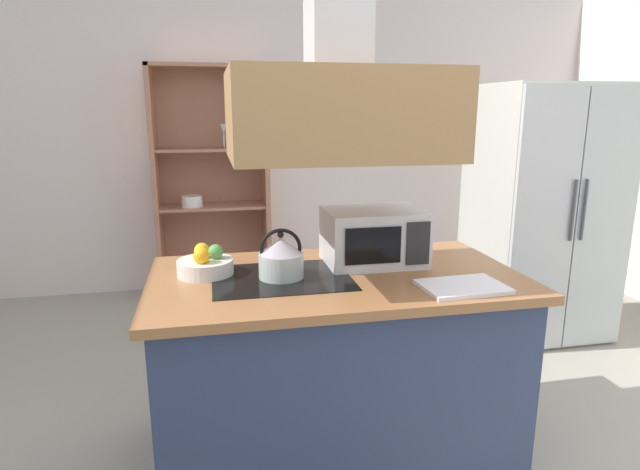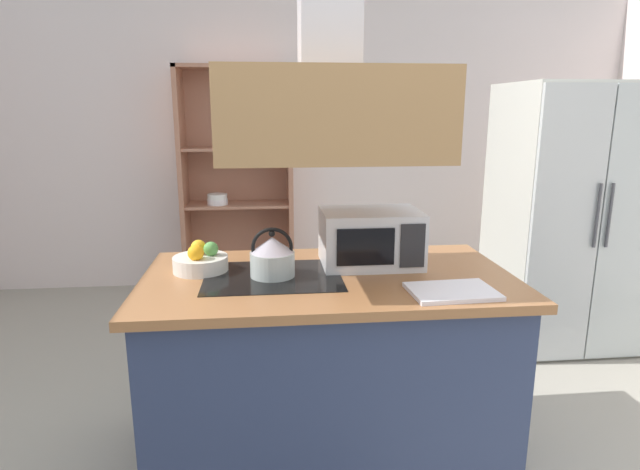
{
  "view_description": "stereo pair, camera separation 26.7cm",
  "coord_description": "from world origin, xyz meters",
  "px_view_note": "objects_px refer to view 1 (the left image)",
  "views": [
    {
      "loc": [
        -0.68,
        -1.92,
        1.62
      ],
      "look_at": [
        -0.14,
        0.63,
        1.0
      ],
      "focal_mm": 29.66,
      "sensor_mm": 36.0,
      "label": 1
    },
    {
      "loc": [
        -0.41,
        -1.96,
        1.62
      ],
      "look_at": [
        -0.14,
        0.63,
        1.0
      ],
      "focal_mm": 29.66,
      "sensor_mm": 36.0,
      "label": 2
    }
  ],
  "objects_px": {
    "microwave": "(374,236)",
    "fruit_bowl": "(205,264)",
    "refrigerator": "(541,213)",
    "kettle": "(281,257)",
    "cutting_board": "(463,287)",
    "dish_cabinet": "(212,195)"
  },
  "relations": [
    {
      "from": "refrigerator",
      "to": "dish_cabinet",
      "type": "distance_m",
      "value": 2.69
    },
    {
      "from": "refrigerator",
      "to": "fruit_bowl",
      "type": "distance_m",
      "value": 2.57
    },
    {
      "from": "microwave",
      "to": "dish_cabinet",
      "type": "bearing_deg",
      "value": 107.38
    },
    {
      "from": "refrigerator",
      "to": "kettle",
      "type": "relative_size",
      "value": 8.17
    },
    {
      "from": "kettle",
      "to": "microwave",
      "type": "distance_m",
      "value": 0.49
    },
    {
      "from": "dish_cabinet",
      "to": "cutting_board",
      "type": "bearing_deg",
      "value": -70.63
    },
    {
      "from": "refrigerator",
      "to": "microwave",
      "type": "bearing_deg",
      "value": -147.93
    },
    {
      "from": "refrigerator",
      "to": "kettle",
      "type": "xyz_separation_m",
      "value": [
        -2.04,
        -1.13,
        0.1
      ]
    },
    {
      "from": "fruit_bowl",
      "to": "refrigerator",
      "type": "bearing_deg",
      "value": 23.3
    },
    {
      "from": "dish_cabinet",
      "to": "kettle",
      "type": "height_order",
      "value": "dish_cabinet"
    },
    {
      "from": "dish_cabinet",
      "to": "fruit_bowl",
      "type": "bearing_deg",
      "value": -91.22
    },
    {
      "from": "microwave",
      "to": "refrigerator",
      "type": "bearing_deg",
      "value": 32.07
    },
    {
      "from": "dish_cabinet",
      "to": "cutting_board",
      "type": "height_order",
      "value": "dish_cabinet"
    },
    {
      "from": "kettle",
      "to": "cutting_board",
      "type": "distance_m",
      "value": 0.78
    },
    {
      "from": "cutting_board",
      "to": "microwave",
      "type": "height_order",
      "value": "microwave"
    },
    {
      "from": "microwave",
      "to": "fruit_bowl",
      "type": "relative_size",
      "value": 1.85
    },
    {
      "from": "kettle",
      "to": "fruit_bowl",
      "type": "xyz_separation_m",
      "value": [
        -0.32,
        0.11,
        -0.05
      ]
    },
    {
      "from": "refrigerator",
      "to": "cutting_board",
      "type": "bearing_deg",
      "value": -132.84
    },
    {
      "from": "dish_cabinet",
      "to": "fruit_bowl",
      "type": "height_order",
      "value": "dish_cabinet"
    },
    {
      "from": "microwave",
      "to": "fruit_bowl",
      "type": "bearing_deg",
      "value": -177.71
    },
    {
      "from": "microwave",
      "to": "fruit_bowl",
      "type": "height_order",
      "value": "microwave"
    },
    {
      "from": "kettle",
      "to": "microwave",
      "type": "relative_size",
      "value": 0.48
    }
  ]
}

